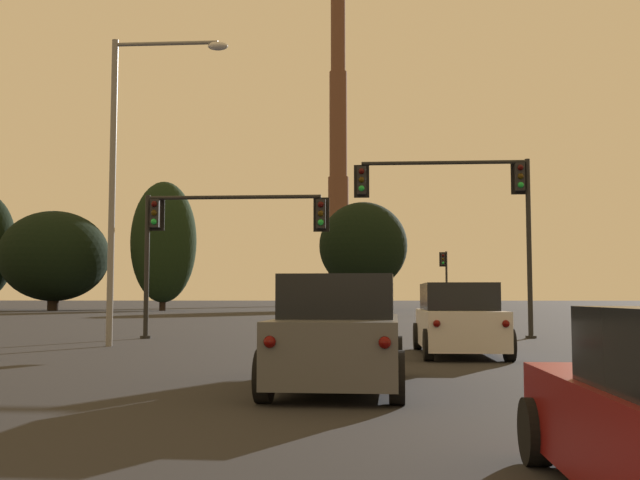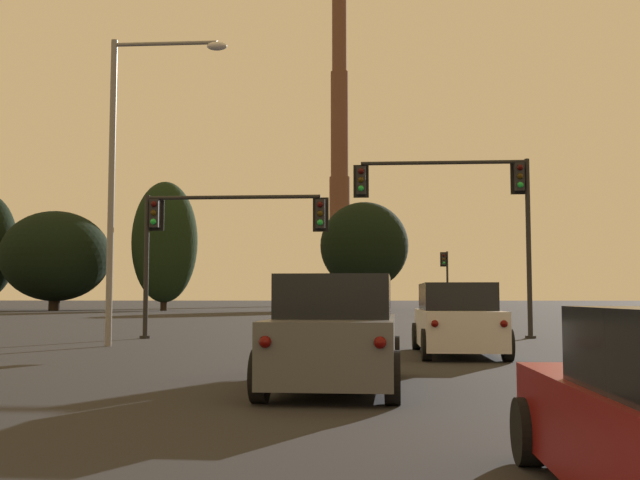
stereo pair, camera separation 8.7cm
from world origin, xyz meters
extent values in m
cylinder|color=black|center=(2.28, 5.14, 0.30)|extent=(0.22, 0.60, 0.60)
cube|color=#4C4F54|center=(0.28, 10.77, 0.68)|extent=(2.07, 4.86, 0.95)
cube|color=black|center=(0.29, 10.89, 1.51)|extent=(1.87, 2.86, 0.70)
cylinder|color=black|center=(-0.59, 12.72, 0.38)|extent=(0.24, 0.77, 0.76)
cylinder|color=black|center=(1.29, 12.66, 0.38)|extent=(0.24, 0.77, 0.76)
cylinder|color=black|center=(-0.72, 8.87, 0.38)|extent=(0.24, 0.77, 0.76)
cylinder|color=black|center=(1.16, 8.81, 0.38)|extent=(0.24, 0.77, 0.76)
sphere|color=#500705|center=(-0.57, 8.38, 0.89)|extent=(0.17, 0.17, 0.17)
sphere|color=#500705|center=(0.99, 8.32, 0.89)|extent=(0.17, 0.17, 0.17)
cube|color=silver|center=(3.07, 17.96, 0.68)|extent=(1.94, 4.81, 0.95)
cube|color=black|center=(3.07, 18.08, 1.51)|extent=(1.79, 2.81, 0.70)
cylinder|color=black|center=(2.12, 19.88, 0.38)|extent=(0.22, 0.76, 0.76)
cylinder|color=black|center=(4.00, 19.89, 0.38)|extent=(0.22, 0.76, 0.76)
cylinder|color=black|center=(2.14, 16.03, 0.38)|extent=(0.22, 0.76, 0.76)
cylinder|color=black|center=(4.02, 16.04, 0.38)|extent=(0.22, 0.76, 0.76)
sphere|color=#500705|center=(2.30, 15.53, 0.89)|extent=(0.17, 0.17, 0.17)
sphere|color=#500705|center=(3.86, 15.54, 0.89)|extent=(0.17, 0.17, 0.17)
cylinder|color=black|center=(6.59, 26.01, 3.30)|extent=(0.18, 0.18, 6.59)
cylinder|color=black|center=(6.59, 26.01, 0.05)|extent=(0.40, 0.40, 0.10)
cube|color=black|center=(6.30, 26.01, 5.92)|extent=(0.34, 0.34, 1.04)
cube|color=black|center=(6.30, 26.19, 5.92)|extent=(0.58, 0.03, 1.25)
sphere|color=#320504|center=(6.30, 25.82, 6.25)|extent=(0.22, 0.22, 0.22)
sphere|color=#352604|center=(6.30, 25.82, 5.92)|extent=(0.22, 0.22, 0.22)
sphere|color=green|center=(6.30, 25.82, 5.60)|extent=(0.22, 0.22, 0.22)
cylinder|color=black|center=(3.53, 26.01, 6.49)|extent=(6.13, 0.14, 0.14)
sphere|color=black|center=(6.59, 26.01, 6.49)|extent=(0.18, 0.18, 0.18)
cube|color=black|center=(0.46, 26.01, 5.85)|extent=(0.34, 0.34, 1.04)
cube|color=black|center=(0.46, 26.19, 5.85)|extent=(0.58, 0.03, 1.25)
sphere|color=#320504|center=(0.46, 25.82, 6.18)|extent=(0.22, 0.22, 0.22)
sphere|color=#352604|center=(0.46, 25.82, 5.85)|extent=(0.22, 0.22, 0.22)
sphere|color=green|center=(0.46, 25.82, 5.53)|extent=(0.22, 0.22, 0.22)
cylinder|color=black|center=(-7.36, 24.94, 2.61)|extent=(0.18, 0.18, 5.22)
cylinder|color=black|center=(-7.36, 24.94, 0.05)|extent=(0.40, 0.40, 0.10)
cube|color=black|center=(-7.07, 24.94, 4.55)|extent=(0.34, 0.34, 1.04)
cube|color=black|center=(-7.07, 25.12, 4.55)|extent=(0.58, 0.03, 1.25)
sphere|color=#320504|center=(-7.07, 24.75, 4.88)|extent=(0.22, 0.22, 0.22)
sphere|color=#352604|center=(-7.07, 24.75, 4.55)|extent=(0.22, 0.22, 0.22)
sphere|color=green|center=(-7.07, 24.75, 4.23)|extent=(0.22, 0.22, 0.22)
cylinder|color=black|center=(-4.17, 24.94, 5.12)|extent=(6.37, 0.14, 0.14)
sphere|color=black|center=(-7.36, 24.94, 5.12)|extent=(0.18, 0.18, 0.18)
cube|color=black|center=(-0.99, 24.94, 4.48)|extent=(0.34, 0.34, 1.04)
cube|color=black|center=(-0.99, 25.12, 4.48)|extent=(0.58, 0.03, 1.25)
sphere|color=#320504|center=(-0.99, 24.75, 4.81)|extent=(0.22, 0.22, 0.22)
sphere|color=#352604|center=(-0.99, 24.75, 4.48)|extent=(0.22, 0.22, 0.22)
sphere|color=green|center=(-0.99, 24.75, 4.16)|extent=(0.22, 0.22, 0.22)
cylinder|color=black|center=(7.25, 62.96, 2.70)|extent=(0.18, 0.18, 5.40)
cylinder|color=black|center=(7.25, 62.96, 0.05)|extent=(0.40, 0.40, 0.10)
cube|color=black|center=(6.96, 62.96, 4.73)|extent=(0.34, 0.34, 1.04)
cube|color=black|center=(6.96, 63.14, 4.73)|extent=(0.58, 0.03, 1.25)
sphere|color=#320504|center=(6.96, 62.77, 5.05)|extent=(0.22, 0.22, 0.22)
sphere|color=#352604|center=(6.96, 62.77, 4.73)|extent=(0.22, 0.22, 0.22)
sphere|color=green|center=(6.96, 62.77, 4.41)|extent=(0.22, 0.22, 0.22)
cylinder|color=slate|center=(-7.17, 20.62, 4.77)|extent=(0.20, 0.20, 9.55)
cylinder|color=slate|center=(-5.54, 20.62, 9.40)|extent=(3.26, 0.12, 0.12)
sphere|color=slate|center=(-7.17, 20.62, 9.40)|extent=(0.20, 0.20, 0.20)
ellipsoid|color=silver|center=(-3.91, 20.62, 9.28)|extent=(0.64, 0.36, 0.26)
cylinder|color=#523427|center=(-4.91, 128.71, 1.81)|extent=(5.78, 5.78, 3.63)
cylinder|color=brown|center=(-4.91, 128.71, 13.10)|extent=(3.61, 3.61, 18.95)
cylinder|color=brown|center=(-4.91, 128.71, 32.05)|extent=(3.11, 3.11, 18.95)
cylinder|color=brown|center=(-4.91, 128.71, 51.00)|extent=(2.60, 2.60, 18.95)
cylinder|color=black|center=(-21.75, 77.98, 1.27)|extent=(0.71, 0.71, 2.53)
ellipsoid|color=black|center=(-21.75, 77.98, 7.48)|extent=(7.14, 6.42, 13.20)
cylinder|color=black|center=(-0.11, 84.29, 1.80)|extent=(1.01, 1.01, 3.60)
ellipsoid|color=black|center=(-0.11, 84.29, 7.39)|extent=(10.15, 9.13, 10.09)
cylinder|color=black|center=(-34.35, 78.89, 1.14)|extent=(1.21, 1.21, 2.27)
ellipsoid|color=black|center=(-34.35, 78.89, 6.03)|extent=(12.08, 10.87, 10.03)
camera|label=1|loc=(0.81, -1.79, 1.50)|focal=42.00mm
camera|label=2|loc=(0.90, -1.78, 1.50)|focal=42.00mm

